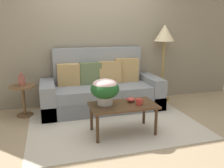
{
  "coord_description": "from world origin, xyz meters",
  "views": [
    {
      "loc": [
        -0.99,
        -3.32,
        1.54
      ],
      "look_at": [
        0.02,
        0.22,
        0.63
      ],
      "focal_mm": 36.91,
      "sensor_mm": 36.0,
      "label": 1
    }
  ],
  "objects_px": {
    "coffee_mug": "(139,102)",
    "snack_bowl": "(131,99)",
    "couch": "(102,91)",
    "potted_plant": "(105,89)",
    "coffee_table": "(123,108)",
    "floor_lamp": "(164,37)",
    "side_table": "(23,95)",
    "table_vase": "(22,80)"
  },
  "relations": [
    {
      "from": "couch",
      "to": "snack_bowl",
      "type": "bearing_deg",
      "value": -79.68
    },
    {
      "from": "floor_lamp",
      "to": "snack_bowl",
      "type": "bearing_deg",
      "value": -133.25
    },
    {
      "from": "snack_bowl",
      "to": "table_vase",
      "type": "xyz_separation_m",
      "value": [
        -1.61,
        1.06,
        0.16
      ]
    },
    {
      "from": "floor_lamp",
      "to": "coffee_mug",
      "type": "distance_m",
      "value": 1.99
    },
    {
      "from": "floor_lamp",
      "to": "snack_bowl",
      "type": "relative_size",
      "value": 11.83
    },
    {
      "from": "potted_plant",
      "to": "table_vase",
      "type": "bearing_deg",
      "value": 138.92
    },
    {
      "from": "coffee_table",
      "to": "potted_plant",
      "type": "height_order",
      "value": "potted_plant"
    },
    {
      "from": "snack_bowl",
      "to": "potted_plant",
      "type": "bearing_deg",
      "value": 179.8
    },
    {
      "from": "coffee_table",
      "to": "couch",
      "type": "bearing_deg",
      "value": 92.34
    },
    {
      "from": "floor_lamp",
      "to": "table_vase",
      "type": "xyz_separation_m",
      "value": [
        -2.8,
        -0.2,
        -0.69
      ]
    },
    {
      "from": "couch",
      "to": "floor_lamp",
      "type": "bearing_deg",
      "value": 7.57
    },
    {
      "from": "side_table",
      "to": "snack_bowl",
      "type": "relative_size",
      "value": 4.13
    },
    {
      "from": "side_table",
      "to": "snack_bowl",
      "type": "xyz_separation_m",
      "value": [
        1.61,
        -1.06,
        0.1
      ]
    },
    {
      "from": "side_table",
      "to": "floor_lamp",
      "type": "height_order",
      "value": "floor_lamp"
    },
    {
      "from": "couch",
      "to": "table_vase",
      "type": "relative_size",
      "value": 10.05
    },
    {
      "from": "coffee_table",
      "to": "coffee_mug",
      "type": "height_order",
      "value": "coffee_mug"
    },
    {
      "from": "snack_bowl",
      "to": "floor_lamp",
      "type": "bearing_deg",
      "value": 46.75
    },
    {
      "from": "side_table",
      "to": "table_vase",
      "type": "bearing_deg",
      "value": -166.36
    },
    {
      "from": "potted_plant",
      "to": "table_vase",
      "type": "distance_m",
      "value": 1.61
    },
    {
      "from": "couch",
      "to": "side_table",
      "type": "xyz_separation_m",
      "value": [
        -1.41,
        -0.02,
        0.03
      ]
    },
    {
      "from": "coffee_mug",
      "to": "snack_bowl",
      "type": "bearing_deg",
      "value": 112.49
    },
    {
      "from": "table_vase",
      "to": "floor_lamp",
      "type": "bearing_deg",
      "value": 4.08
    },
    {
      "from": "coffee_mug",
      "to": "table_vase",
      "type": "bearing_deg",
      "value": 144.04
    },
    {
      "from": "coffee_table",
      "to": "floor_lamp",
      "type": "distance_m",
      "value": 2.11
    },
    {
      "from": "coffee_mug",
      "to": "couch",
      "type": "bearing_deg",
      "value": 101.97
    },
    {
      "from": "floor_lamp",
      "to": "side_table",
      "type": "bearing_deg",
      "value": -175.94
    },
    {
      "from": "coffee_mug",
      "to": "snack_bowl",
      "type": "distance_m",
      "value": 0.17
    },
    {
      "from": "potted_plant",
      "to": "snack_bowl",
      "type": "relative_size",
      "value": 3.07
    },
    {
      "from": "side_table",
      "to": "coffee_table",
      "type": "bearing_deg",
      "value": -37.87
    },
    {
      "from": "table_vase",
      "to": "coffee_mug",
      "type": "bearing_deg",
      "value": -35.96
    },
    {
      "from": "couch",
      "to": "coffee_mug",
      "type": "xyz_separation_m",
      "value": [
        0.26,
        -1.23,
        0.14
      ]
    },
    {
      "from": "side_table",
      "to": "floor_lamp",
      "type": "bearing_deg",
      "value": 4.06
    },
    {
      "from": "couch",
      "to": "side_table",
      "type": "distance_m",
      "value": 1.41
    },
    {
      "from": "potted_plant",
      "to": "snack_bowl",
      "type": "distance_m",
      "value": 0.44
    },
    {
      "from": "floor_lamp",
      "to": "snack_bowl",
      "type": "distance_m",
      "value": 1.92
    },
    {
      "from": "side_table",
      "to": "snack_bowl",
      "type": "distance_m",
      "value": 1.93
    },
    {
      "from": "coffee_mug",
      "to": "potted_plant",
      "type": "bearing_deg",
      "value": 161.0
    },
    {
      "from": "floor_lamp",
      "to": "couch",
      "type": "bearing_deg",
      "value": -172.43
    },
    {
      "from": "floor_lamp",
      "to": "coffee_table",
      "type": "bearing_deg",
      "value": -134.97
    },
    {
      "from": "couch",
      "to": "floor_lamp",
      "type": "xyz_separation_m",
      "value": [
        1.38,
        0.18,
        0.98
      ]
    },
    {
      "from": "couch",
      "to": "potted_plant",
      "type": "xyz_separation_m",
      "value": [
        -0.2,
        -1.07,
        0.33
      ]
    },
    {
      "from": "coffee_mug",
      "to": "snack_bowl",
      "type": "height_order",
      "value": "coffee_mug"
    }
  ]
}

